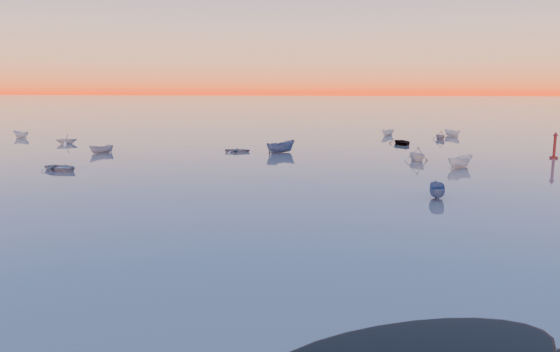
# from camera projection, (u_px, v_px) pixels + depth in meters

# --- Properties ---
(ground) EXTENTS (600.00, 600.00, 0.00)m
(ground) POSITION_uv_depth(u_px,v_px,m) (323.00, 125.00, 117.09)
(ground) COLOR #675B56
(ground) RESTS_ON ground
(mud_lobes) EXTENTS (140.00, 6.00, 0.07)m
(mud_lobes) POSITION_uv_depth(u_px,v_px,m) (216.00, 350.00, 18.13)
(mud_lobes) COLOR black
(mud_lobes) RESTS_ON ground
(moored_fleet) EXTENTS (124.00, 58.00, 1.20)m
(moored_fleet) POSITION_uv_depth(u_px,v_px,m) (310.00, 152.00, 71.04)
(moored_fleet) COLOR beige
(moored_fleet) RESTS_ON ground
(boat_near_left) EXTENTS (3.29, 4.45, 1.03)m
(boat_near_left) POSITION_uv_depth(u_px,v_px,m) (62.00, 171.00, 55.79)
(boat_near_left) COLOR slate
(boat_near_left) RESTS_ON ground
(boat_near_center) EXTENTS (3.73, 3.75, 1.29)m
(boat_near_center) POSITION_uv_depth(u_px,v_px,m) (460.00, 168.00, 57.80)
(boat_near_center) COLOR beige
(boat_near_center) RESTS_ON ground
(boat_near_right) EXTENTS (3.96, 2.68, 1.27)m
(boat_near_right) POSITION_uv_depth(u_px,v_px,m) (417.00, 161.00, 62.88)
(boat_near_right) COLOR beige
(boat_near_right) RESTS_ON ground
(channel_marker) EXTENTS (0.92, 0.92, 3.28)m
(channel_marker) POSITION_uv_depth(u_px,v_px,m) (555.00, 148.00, 64.83)
(channel_marker) COLOR #4D1110
(channel_marker) RESTS_ON ground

